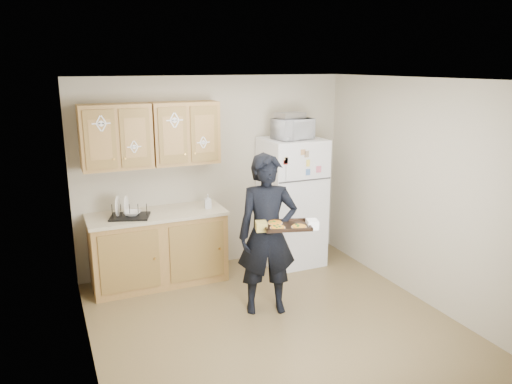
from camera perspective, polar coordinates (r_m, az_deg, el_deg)
floor at (r=5.42m, az=1.91°, el=-14.72°), size 3.60×3.60×0.00m
ceiling at (r=4.73m, az=2.17°, el=12.75°), size 3.60×3.60×0.00m
wall_back at (r=6.55m, az=-4.76°, el=2.15°), size 3.60×0.04×2.50m
wall_front at (r=3.49m, az=15.03°, el=-9.52°), size 3.60×0.04×2.50m
wall_left at (r=4.49m, az=-19.24°, el=-4.40°), size 0.04×3.60×2.50m
wall_right at (r=5.91m, az=17.99°, el=0.13°), size 0.04×3.60×2.50m
refrigerator at (r=6.68m, az=4.08°, el=-1.13°), size 0.75×0.70×1.70m
base_cabinet at (r=6.27m, az=-11.06°, el=-6.46°), size 1.60×0.60×0.86m
countertop at (r=6.13m, az=-11.26°, el=-2.53°), size 1.64×0.64×0.04m
upper_cab_left at (r=5.99m, az=-15.74°, el=6.10°), size 0.80×0.33×0.75m
upper_cab_right at (r=6.15m, az=-8.13°, el=6.70°), size 0.80×0.33×0.75m
cereal_box at (r=7.33m, az=6.71°, el=-5.43°), size 0.20×0.07×0.32m
person at (r=5.33m, az=1.30°, el=-4.92°), size 0.73×0.58×1.74m
baking_tray at (r=5.06m, az=3.55°, el=-3.91°), size 0.54×0.46×0.04m
pizza_front_left at (r=4.97m, az=2.49°, el=-4.06°), size 0.15×0.15×0.02m
pizza_front_right at (r=5.01m, az=4.94°, el=-3.95°), size 0.15×0.15×0.02m
pizza_back_left at (r=5.11m, az=2.20°, el=-3.51°), size 0.15×0.15×0.02m
microwave at (r=6.43m, az=4.23°, el=7.20°), size 0.53×0.41×0.27m
foil_pan at (r=6.42m, az=3.92°, el=8.73°), size 0.39×0.30×0.07m
dish_rack at (r=5.99m, az=-14.26°, el=-2.02°), size 0.52×0.45×0.18m
bowl at (r=6.00m, az=-13.96°, el=-2.37°), size 0.25×0.25×0.05m
soap_bottle at (r=6.20m, az=-5.52°, el=-1.08°), size 0.09×0.09×0.18m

